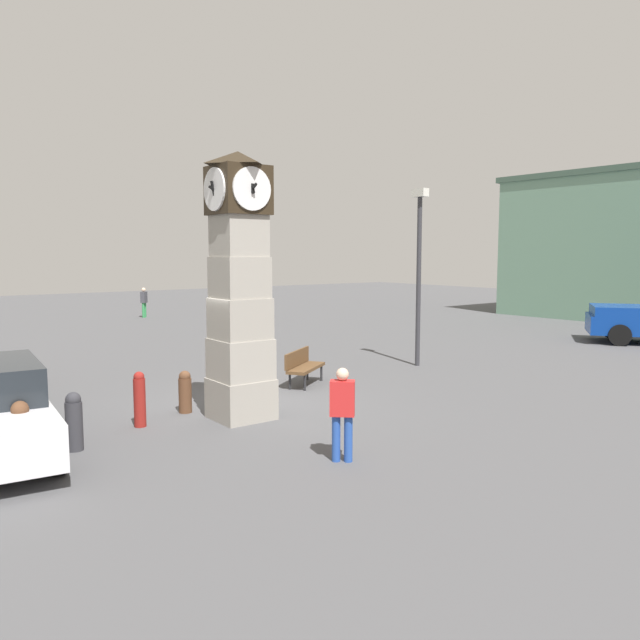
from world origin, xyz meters
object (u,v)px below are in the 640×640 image
object	(u,v)px
bollard_end_row	(21,436)
pedestrian_by_cars	(144,301)
bollard_far_row	(74,421)
bollard_near_tower	(185,391)
clock_tower	(240,291)
street_lamp_near_road	(419,262)
bench	(303,365)
pedestrian_crossing_lot	(342,409)
bollard_mid_row	(140,399)

from	to	relation	value
bollard_end_row	pedestrian_by_cars	size ratio (longest dim) A/B	0.71
bollard_far_row	bollard_near_tower	bearing A→B (deg)	115.49
clock_tower	street_lamp_near_road	size ratio (longest dim) A/B	1.02
bench	pedestrian_crossing_lot	distance (m)	6.06
bollard_end_row	street_lamp_near_road	size ratio (longest dim) A/B	0.21
bollard_far_row	pedestrian_crossing_lot	distance (m)	4.67
pedestrian_by_cars	street_lamp_near_road	bearing A→B (deg)	4.06
pedestrian_by_cars	street_lamp_near_road	size ratio (longest dim) A/B	0.30
bollard_near_tower	clock_tower	bearing A→B (deg)	33.01
bollard_near_tower	bollard_end_row	xyz separation A→B (m)	(1.91, -3.60, 0.12)
clock_tower	bench	world-z (taller)	clock_tower
clock_tower	bench	size ratio (longest dim) A/B	3.34
bench	pedestrian_by_cars	bearing A→B (deg)	170.82
bollard_near_tower	bollard_far_row	bearing A→B (deg)	-64.51
bollard_near_tower	street_lamp_near_road	world-z (taller)	street_lamp_near_road
bollard_near_tower	street_lamp_near_road	xyz separation A→B (m)	(-1.02, 8.07, 2.67)
bollard_mid_row	pedestrian_by_cars	world-z (taller)	pedestrian_by_cars
bollard_far_row	street_lamp_near_road	world-z (taller)	street_lamp_near_road
bollard_mid_row	pedestrian_crossing_lot	distance (m)	4.44
bollard_near_tower	pedestrian_crossing_lot	bearing A→B (deg)	9.07
clock_tower	bollard_near_tower	size ratio (longest dim) A/B	5.95
clock_tower	street_lamp_near_road	world-z (taller)	clock_tower
pedestrian_crossing_lot	pedestrian_by_cars	xyz separation A→B (m)	(-24.34, 6.02, 0.02)
pedestrian_crossing_lot	clock_tower	bearing A→B (deg)	179.73
bollard_mid_row	street_lamp_near_road	bearing A→B (deg)	99.23
bench	bollard_end_row	bearing A→B (deg)	-69.50
bollard_far_row	bench	size ratio (longest dim) A/B	0.63
pedestrian_crossing_lot	street_lamp_near_road	size ratio (longest dim) A/B	0.29
bollard_near_tower	pedestrian_by_cars	world-z (taller)	pedestrian_by_cars
bollard_far_row	street_lamp_near_road	xyz separation A→B (m)	(-2.28, 10.71, 2.61)
bench	street_lamp_near_road	xyz separation A→B (m)	(-0.21, 4.41, 2.61)
bollard_mid_row	bollard_near_tower	bearing A→B (deg)	112.27
bollard_end_row	pedestrian_crossing_lot	bearing A→B (deg)	59.19
clock_tower	bollard_far_row	distance (m)	3.98
clock_tower	pedestrian_crossing_lot	distance (m)	3.79
bollard_mid_row	bollard_end_row	size ratio (longest dim) A/B	0.97
bollard_end_row	pedestrian_by_cars	world-z (taller)	pedestrian_by_cars
bollard_mid_row	street_lamp_near_road	world-z (taller)	street_lamp_near_road
bench	pedestrian_crossing_lot	bearing A→B (deg)	-29.08
pedestrian_crossing_lot	street_lamp_near_road	distance (m)	9.46
pedestrian_by_cars	bench	bearing A→B (deg)	-9.18
bollard_end_row	bollard_mid_row	bearing A→B (deg)	120.44
bollard_mid_row	street_lamp_near_road	distance (m)	9.72
bollard_end_row	pedestrian_by_cars	distance (m)	24.09
pedestrian_crossing_lot	pedestrian_by_cars	size ratio (longest dim) A/B	0.98
pedestrian_by_cars	bollard_mid_row	bearing A→B (deg)	-21.27
clock_tower	pedestrian_crossing_lot	size ratio (longest dim) A/B	3.48
clock_tower	bollard_end_row	world-z (taller)	clock_tower
street_lamp_near_road	clock_tower	bearing A→B (deg)	-73.69
bench	pedestrian_by_cars	world-z (taller)	pedestrian_by_cars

